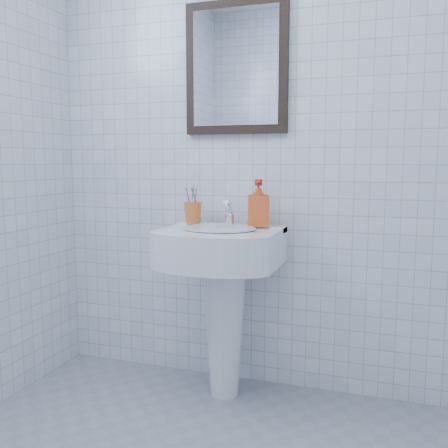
% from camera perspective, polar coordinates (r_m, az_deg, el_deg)
% --- Properties ---
extents(wall_back, '(2.20, 0.02, 2.50)m').
position_cam_1_polar(wall_back, '(2.42, 4.91, 10.50)').
color(wall_back, white).
rests_on(wall_back, ground).
extents(washbasin, '(0.53, 0.39, 0.82)m').
position_cam_1_polar(washbasin, '(2.32, -0.14, -6.81)').
color(washbasin, white).
rests_on(washbasin, ground).
extents(faucet, '(0.05, 0.11, 0.12)m').
position_cam_1_polar(faucet, '(2.36, 0.62, 1.05)').
color(faucet, silver).
rests_on(faucet, washbasin).
extents(toothbrush_cup, '(0.11, 0.11, 0.10)m').
position_cam_1_polar(toothbrush_cup, '(2.42, -3.58, 1.30)').
color(toothbrush_cup, orange).
rests_on(toothbrush_cup, washbasin).
extents(soap_dispenser, '(0.12, 0.12, 0.21)m').
position_cam_1_polar(soap_dispenser, '(2.31, 3.94, 2.38)').
color(soap_dispenser, '#DD4415').
rests_on(soap_dispenser, washbasin).
extents(wall_mirror, '(0.50, 0.04, 0.62)m').
position_cam_1_polar(wall_mirror, '(2.48, 1.39, 17.44)').
color(wall_mirror, black).
rests_on(wall_mirror, wall_back).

